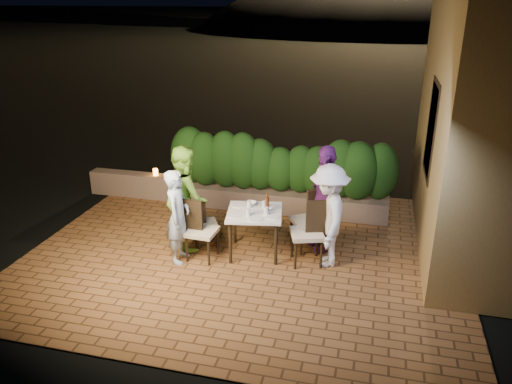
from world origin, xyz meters
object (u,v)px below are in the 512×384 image
(chair_left_back, at_px, (205,223))
(parapet_lamp, at_px, (156,172))
(bowl, at_px, (251,203))
(diner_green, at_px, (186,197))
(diner_white, at_px, (328,216))
(chair_left_front, at_px, (202,230))
(dining_table, at_px, (255,233))
(diner_purple, at_px, (325,198))
(diner_blue, at_px, (178,216))
(chair_right_back, at_px, (308,220))
(chair_right_front, at_px, (307,232))
(beer_bottle, at_px, (267,202))

(chair_left_back, distance_m, parapet_lamp, 2.48)
(bowl, xyz_separation_m, diner_green, (-1.05, -0.23, 0.10))
(chair_left_back, xyz_separation_m, diner_green, (-0.30, -0.04, 0.46))
(parapet_lamp, bearing_deg, diner_white, -26.87)
(bowl, relative_size, chair_left_back, 0.22)
(chair_left_front, height_order, diner_white, diner_white)
(diner_green, xyz_separation_m, parapet_lamp, (-1.41, 1.83, -0.31))
(dining_table, relative_size, diner_purple, 0.48)
(bowl, relative_size, chair_left_front, 0.18)
(diner_blue, distance_m, parapet_lamp, 2.81)
(parapet_lamp, bearing_deg, diner_blue, -57.84)
(dining_table, bearing_deg, chair_right_back, 25.77)
(chair_right_front, bearing_deg, bowl, -37.86)
(chair_left_back, xyz_separation_m, chair_right_back, (1.69, 0.31, 0.11))
(dining_table, xyz_separation_m, parapet_lamp, (-2.60, 1.87, 0.20))
(chair_left_back, xyz_separation_m, diner_white, (2.07, -0.13, 0.41))
(beer_bottle, distance_m, chair_right_back, 0.80)
(dining_table, bearing_deg, diner_blue, -155.48)
(beer_bottle, relative_size, chair_right_back, 0.30)
(dining_table, distance_m, diner_purple, 1.28)
(beer_bottle, xyz_separation_m, chair_left_front, (-0.97, -0.43, -0.41))
(chair_left_front, xyz_separation_m, diner_green, (-0.41, 0.41, 0.38))
(bowl, bearing_deg, chair_right_front, -19.93)
(beer_bottle, relative_size, bowl, 1.74)
(beer_bottle, relative_size, diner_blue, 0.21)
(bowl, height_order, diner_blue, diner_blue)
(dining_table, height_order, beer_bottle, beer_bottle)
(bowl, bearing_deg, diner_blue, -141.58)
(chair_left_front, height_order, chair_right_front, chair_right_front)
(chair_left_front, relative_size, chair_right_front, 0.94)
(dining_table, distance_m, chair_right_front, 0.89)
(chair_right_front, height_order, diner_white, diner_white)
(chair_left_back, distance_m, diner_white, 2.11)
(diner_blue, height_order, diner_purple, diner_purple)
(chair_left_front, xyz_separation_m, parapet_lamp, (-1.82, 2.24, 0.07))
(diner_blue, relative_size, parapet_lamp, 10.90)
(dining_table, height_order, chair_right_back, chair_right_back)
(chair_right_front, xyz_separation_m, chair_right_back, (-0.06, 0.49, -0.01))
(chair_left_front, xyz_separation_m, diner_blue, (-0.33, -0.14, 0.26))
(diner_blue, bearing_deg, beer_bottle, -71.14)
(bowl, relative_size, parapet_lamp, 1.30)
(diner_green, height_order, diner_white, diner_green)
(diner_purple, bearing_deg, diner_green, -104.76)
(chair_left_front, relative_size, chair_right_back, 0.95)
(chair_left_front, height_order, parapet_lamp, chair_left_front)
(chair_left_back, bearing_deg, diner_blue, -139.83)
(beer_bottle, height_order, chair_right_front, beer_bottle)
(chair_left_front, distance_m, chair_right_front, 1.67)
(chair_left_back, xyz_separation_m, parapet_lamp, (-1.72, 1.79, 0.15))
(bowl, xyz_separation_m, chair_left_front, (-0.64, -0.63, -0.27))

